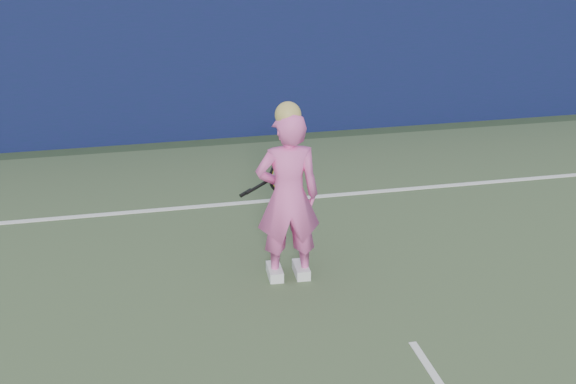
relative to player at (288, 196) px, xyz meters
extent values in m
cube|color=#0D1839|center=(0.70, 4.23, 0.48)|extent=(24.00, 0.40, 2.50)
imported|color=#FC62B8|center=(0.00, 0.00, -0.01)|extent=(0.57, 0.39, 1.53)
sphere|color=tan|center=(0.00, 0.00, 0.73)|extent=(0.22, 0.22, 0.22)
cube|color=white|center=(0.12, -0.01, -0.72)|extent=(0.13, 0.28, 0.10)
cube|color=white|center=(-0.12, 0.01, -0.72)|extent=(0.13, 0.28, 0.10)
torus|color=black|center=(0.04, 0.50, -0.01)|extent=(0.28, 0.22, 0.30)
torus|color=yellow|center=(0.04, 0.50, -0.01)|extent=(0.22, 0.17, 0.25)
cylinder|color=beige|center=(0.04, 0.50, -0.01)|extent=(0.22, 0.17, 0.25)
cylinder|color=black|center=(-0.18, 0.44, -0.07)|extent=(0.26, 0.15, 0.10)
cylinder|color=black|center=(-0.30, 0.41, -0.11)|extent=(0.13, 0.09, 0.07)
cube|color=white|center=(0.70, 1.73, -0.76)|extent=(11.00, 0.08, 0.01)
camera|label=1|loc=(-1.36, -6.21, 2.62)|focal=50.00mm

